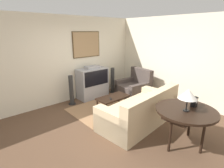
# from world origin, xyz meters

# --- Properties ---
(ground_plane) EXTENTS (12.00, 12.00, 0.00)m
(ground_plane) POSITION_xyz_m (0.00, 0.00, 0.00)
(ground_plane) COLOR brown
(wall_back) EXTENTS (12.00, 0.10, 2.70)m
(wall_back) POSITION_xyz_m (0.01, 2.13, 1.36)
(wall_back) COLOR beige
(wall_back) RESTS_ON ground_plane
(wall_right) EXTENTS (0.06, 12.00, 2.70)m
(wall_right) POSITION_xyz_m (2.63, 0.00, 1.35)
(wall_right) COLOR beige
(wall_right) RESTS_ON ground_plane
(area_rug) EXTENTS (2.40, 1.81, 0.01)m
(area_rug) POSITION_xyz_m (0.67, 0.63, 0.01)
(area_rug) COLOR #99704C
(area_rug) RESTS_ON ground_plane
(tv) EXTENTS (1.05, 0.51, 1.11)m
(tv) POSITION_xyz_m (0.73, 1.80, 0.53)
(tv) COLOR #9E9EA3
(tv) RESTS_ON ground_plane
(couch) EXTENTS (2.21, 1.17, 0.90)m
(couch) POSITION_xyz_m (0.55, -0.47, 0.32)
(couch) COLOR #CCB289
(couch) RESTS_ON ground_plane
(armchair) EXTENTS (1.04, 1.08, 0.96)m
(armchair) POSITION_xyz_m (1.90, 0.92, 0.30)
(armchair) COLOR #473D38
(armchair) RESTS_ON ground_plane
(coffee_table) EXTENTS (0.96, 0.50, 0.40)m
(coffee_table) POSITION_xyz_m (0.57, 0.57, 0.36)
(coffee_table) COLOR black
(coffee_table) RESTS_ON ground_plane
(console_table) EXTENTS (1.16, 1.16, 0.78)m
(console_table) POSITION_xyz_m (0.53, -1.60, 0.71)
(console_table) COLOR black
(console_table) RESTS_ON ground_plane
(table_lamp) EXTENTS (0.34, 0.34, 0.43)m
(table_lamp) POSITION_xyz_m (0.46, -1.62, 1.12)
(table_lamp) COLOR black
(table_lamp) RESTS_ON console_table
(mantel_clock) EXTENTS (0.13, 0.10, 0.20)m
(mantel_clock) POSITION_xyz_m (0.79, -1.62, 0.88)
(mantel_clock) COLOR black
(mantel_clock) RESTS_ON console_table
(remote) EXTENTS (0.12, 0.16, 0.02)m
(remote) POSITION_xyz_m (0.40, 0.49, 0.41)
(remote) COLOR black
(remote) RESTS_ON coffee_table
(speaker_tower_left) EXTENTS (0.23, 0.23, 0.93)m
(speaker_tower_left) POSITION_xyz_m (-0.13, 1.74, 0.44)
(speaker_tower_left) COLOR black
(speaker_tower_left) RESTS_ON ground_plane
(speaker_tower_right) EXTENTS (0.23, 0.23, 0.93)m
(speaker_tower_right) POSITION_xyz_m (1.59, 1.74, 0.44)
(speaker_tower_right) COLOR black
(speaker_tower_right) RESTS_ON ground_plane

